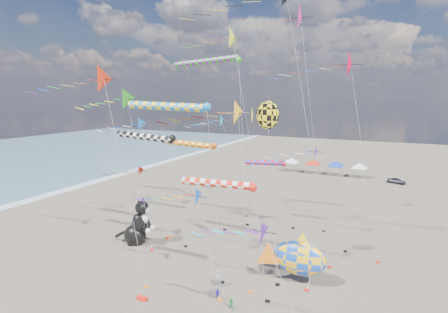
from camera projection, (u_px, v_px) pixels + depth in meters
delta_kite_0 at (217, 115)px, 30.06m from camera, size 10.96×2.41×17.32m
delta_kite_1 at (95, 81)px, 31.13m from camera, size 13.86×2.74×20.41m
delta_kite_2 at (229, 41)px, 39.23m from camera, size 13.33×2.61×25.15m
delta_kite_3 at (124, 100)px, 38.30m from camera, size 10.38×2.57×18.53m
delta_kite_4 at (299, 19)px, 42.85m from camera, size 16.82×3.36×28.73m
delta_kite_5 at (132, 127)px, 43.09m from camera, size 10.74×1.85×15.06m
delta_kite_6 at (179, 200)px, 30.36m from camera, size 9.46×1.83×9.82m
delta_kite_7 at (254, 232)px, 23.96m from camera, size 8.76×1.81×9.46m
delta_kite_9 at (133, 174)px, 44.87m from camera, size 10.68×1.53×8.79m
delta_kite_10 at (342, 66)px, 35.55m from camera, size 12.71×2.73×22.08m
delta_kite_11 at (219, 122)px, 50.96m from camera, size 9.83×2.01×15.07m
delta_kite_12 at (312, 155)px, 39.59m from camera, size 9.42×1.91×12.14m
windsock_0 at (171, 107)px, 32.52m from camera, size 10.17×0.79×16.91m
windsock_1 at (148, 137)px, 40.91m from camera, size 9.42×0.82×13.15m
windsock_2 at (192, 144)px, 46.36m from camera, size 9.27×0.76×11.58m
windsock_3 at (209, 62)px, 46.63m from camera, size 11.15×0.82×22.49m
windsock_4 at (221, 184)px, 30.18m from camera, size 8.34×0.72×10.33m
windsock_5 at (267, 163)px, 46.78m from camera, size 7.09×0.67×9.00m
angelfish_kite at (265, 116)px, 32.65m from camera, size 3.74×3.02×17.03m
cat_inflatable at (137, 221)px, 41.27m from camera, size 4.57×2.88×5.74m
fish_inflatable at (299, 258)px, 32.54m from camera, size 6.75×3.52×5.11m
person_adult at (219, 278)px, 32.22m from camera, size 0.72×0.69×1.66m
child_green at (231, 304)px, 28.82m from camera, size 0.52×0.42×1.01m
child_blue at (217, 294)px, 30.17m from camera, size 0.65×0.61×1.07m
kite_bag_0 at (296, 262)px, 36.82m from camera, size 0.90×0.44×0.30m
kite_bag_2 at (142, 298)px, 30.23m from camera, size 0.90×0.44×0.30m
tent_row at (324, 161)px, 78.39m from camera, size 19.20×4.20×3.80m
parked_car at (396, 181)px, 70.73m from camera, size 3.76×2.41×1.19m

